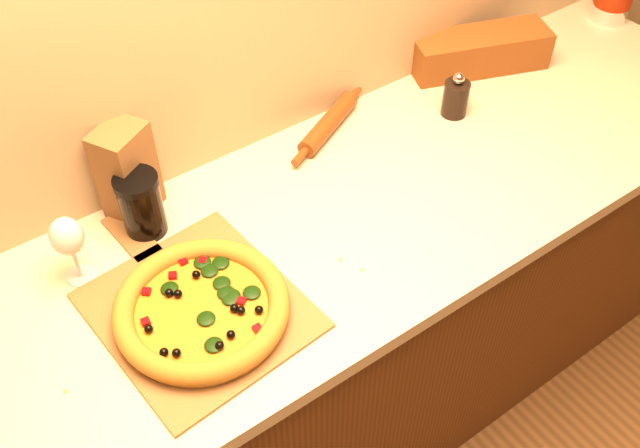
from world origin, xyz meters
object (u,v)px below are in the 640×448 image
(rolling_pin, at_px, (328,124))
(wine_glass, at_px, (67,238))
(pizza_peel, at_px, (194,305))
(pepper_grinder, at_px, (456,97))
(dark_jar, at_px, (141,205))
(pizza, at_px, (202,308))

(rolling_pin, bearing_deg, wine_glass, -172.57)
(pizza_peel, distance_m, pepper_grinder, 0.88)
(dark_jar, bearing_deg, pizza_peel, -93.84)
(wine_glass, relative_size, dark_jar, 1.09)
(rolling_pin, bearing_deg, pizza, -148.58)
(pizza, relative_size, wine_glass, 2.07)
(pizza_peel, height_order, rolling_pin, rolling_pin)
(pizza, xyz_separation_m, rolling_pin, (0.55, 0.34, -0.01))
(pepper_grinder, xyz_separation_m, rolling_pin, (-0.31, 0.13, -0.03))
(pizza, relative_size, dark_jar, 2.25)
(pizza, distance_m, wine_glass, 0.30)
(pizza, bearing_deg, wine_glass, 122.97)
(dark_jar, bearing_deg, pizza, -93.05)
(pizza_peel, distance_m, pizza, 0.05)
(wine_glass, bearing_deg, pepper_grinder, -2.15)
(pizza_peel, bearing_deg, pepper_grinder, 6.12)
(rolling_pin, relative_size, wine_glass, 1.89)
(pepper_grinder, relative_size, dark_jar, 0.82)
(pizza, relative_size, pepper_grinder, 2.75)
(pizza_peel, xyz_separation_m, pepper_grinder, (0.86, 0.17, 0.05))
(pizza_peel, distance_m, dark_jar, 0.26)
(rolling_pin, height_order, wine_glass, wine_glass)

